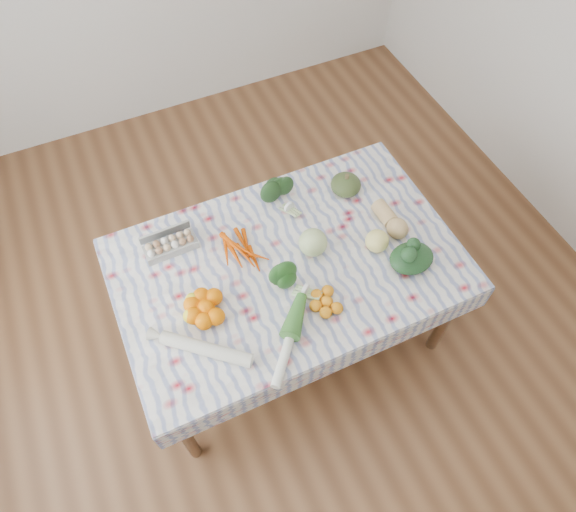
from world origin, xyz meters
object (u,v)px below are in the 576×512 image
(grapefruit, at_px, (377,241))
(kabocha_squash, at_px, (346,185))
(cabbage, at_px, (313,242))
(egg_carton, at_px, (171,246))
(dining_table, at_px, (288,272))
(butternut_squash, at_px, (391,219))

(grapefruit, bearing_deg, kabocha_squash, 84.77)
(cabbage, bearing_deg, kabocha_squash, 39.87)
(grapefruit, bearing_deg, egg_carton, 156.19)
(dining_table, bearing_deg, kabocha_squash, 31.68)
(dining_table, bearing_deg, butternut_squash, -0.76)
(butternut_squash, height_order, grapefruit, grapefruit)
(egg_carton, bearing_deg, kabocha_squash, -2.53)
(cabbage, xyz_separation_m, butternut_squash, (0.42, -0.02, -0.02))
(dining_table, distance_m, egg_carton, 0.59)
(cabbage, relative_size, grapefruit, 1.21)
(kabocha_squash, xyz_separation_m, butternut_squash, (0.10, -0.29, 0.00))
(cabbage, bearing_deg, grapefruit, -21.39)
(dining_table, xyz_separation_m, kabocha_squash, (0.47, 0.29, 0.14))
(egg_carton, bearing_deg, butternut_squash, -17.97)
(cabbage, height_order, grapefruit, cabbage)
(kabocha_squash, distance_m, butternut_squash, 0.31)
(egg_carton, relative_size, cabbage, 1.85)
(kabocha_squash, relative_size, grapefruit, 1.38)
(egg_carton, relative_size, grapefruit, 2.23)
(kabocha_squash, xyz_separation_m, grapefruit, (-0.04, -0.39, 0.01))
(egg_carton, xyz_separation_m, kabocha_squash, (0.96, -0.02, 0.02))
(kabocha_squash, xyz_separation_m, cabbage, (-0.33, -0.27, 0.02))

